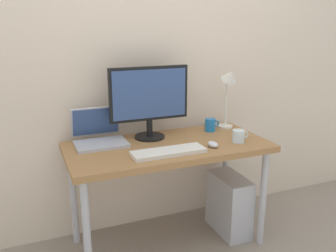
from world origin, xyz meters
name	(u,v)px	position (x,y,z in m)	size (l,w,h in m)	color
ground_plane	(168,242)	(0.00, 0.00, 0.00)	(6.00, 6.00, 0.00)	gray
back_wall	(148,45)	(0.00, 0.36, 1.30)	(4.40, 0.04, 2.60)	beige
desk	(168,155)	(0.00, 0.00, 0.64)	(1.27, 0.61, 0.71)	olive
monitor	(149,98)	(-0.06, 0.17, 0.98)	(0.53, 0.20, 0.47)	black
laptop	(99,134)	(-0.40, 0.19, 0.76)	(0.32, 0.28, 0.22)	#B2B2B7
desk_lamp	(229,85)	(0.54, 0.17, 1.03)	(0.11, 0.16, 0.45)	silver
keyboard	(169,152)	(-0.06, -0.16, 0.72)	(0.44, 0.14, 0.02)	silver
mouse	(213,144)	(0.24, -0.15, 0.72)	(0.06, 0.09, 0.03)	silver
coffee_mug	(210,125)	(0.39, 0.16, 0.75)	(0.11, 0.07, 0.09)	#1E72BF
glass_cup	(239,136)	(0.44, -0.13, 0.75)	(0.11, 0.08, 0.08)	silver
computer_tower	(229,204)	(0.46, -0.03, 0.21)	(0.18, 0.36, 0.42)	#B2B2B7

